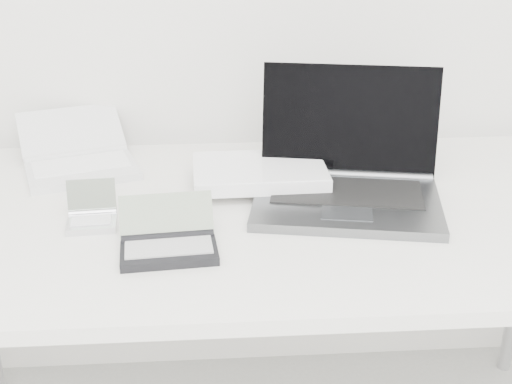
{
  "coord_description": "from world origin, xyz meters",
  "views": [
    {
      "loc": [
        -0.12,
        0.21,
        1.39
      ],
      "look_at": [
        -0.03,
        1.51,
        0.79
      ],
      "focal_mm": 50.0,
      "sensor_mm": 36.0,
      "label": 1
    }
  ],
  "objects": [
    {
      "name": "pda_silver",
      "position": [
        -0.36,
        1.51,
        0.75
      ],
      "size": [
        0.1,
        0.1,
        0.08
      ],
      "rotation": [
        0.0,
        0.0,
        0.07
      ],
      "color": "#BBBABF",
      "rests_on": "desk"
    },
    {
      "name": "desk",
      "position": [
        0.0,
        1.55,
        0.68
      ],
      "size": [
        1.6,
        0.8,
        0.73
      ],
      "color": "white",
      "rests_on": "ground"
    },
    {
      "name": "laptop_large",
      "position": [
        0.11,
        1.62,
        0.77
      ],
      "size": [
        0.55,
        0.39,
        0.26
      ],
      "rotation": [
        0.0,
        0.0,
        -0.18
      ],
      "color": "#55575A",
      "rests_on": "desk"
    },
    {
      "name": "netbook_open_white",
      "position": [
        -0.43,
        1.81,
        0.75
      ],
      "size": [
        0.33,
        0.37,
        0.1
      ],
      "rotation": [
        0.0,
        0.0,
        0.3
      ],
      "color": "silver",
      "rests_on": "desk"
    },
    {
      "name": "palmtop_charcoal",
      "position": [
        -0.2,
        1.39,
        0.75
      ],
      "size": [
        0.19,
        0.16,
        0.09
      ],
      "rotation": [
        0.0,
        0.0,
        0.09
      ],
      "color": "black",
      "rests_on": "desk"
    }
  ]
}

